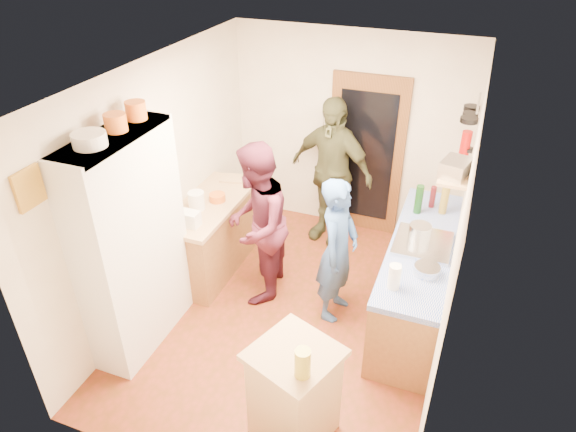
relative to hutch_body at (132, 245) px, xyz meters
The scene contains 44 objects.
floor 1.89m from the hutch_body, 31.61° to the left, with size 3.00×4.00×0.02m, color maroon.
ceiling 2.15m from the hutch_body, 31.61° to the left, with size 3.00×4.00×0.02m, color silver.
wall_back 3.10m from the hutch_body, 65.17° to the left, with size 3.00×0.02×2.60m, color silver.
wall_front 1.79m from the hutch_body, 42.95° to the right, with size 3.00×0.02×2.60m, color silver.
wall_left 0.85m from the hutch_body, 104.71° to the left, with size 0.02×4.00×2.60m, color silver.
wall_right 2.93m from the hutch_body, 15.89° to the left, with size 0.02×4.00×2.60m, color silver.
door_frame 3.17m from the hutch_body, 60.77° to the left, with size 0.95×0.06×2.10m, color brown.
door_glass 3.14m from the hutch_body, 60.46° to the left, with size 0.70×0.02×1.70m, color black.
hutch_body is the anchor object (origin of this frame).
hutch_top_shelf 1.08m from the hutch_body, ahead, with size 0.40×1.14×0.04m, color silver.
plate_stack 1.18m from the hutch_body, 90.00° to the right, with size 0.26×0.26×0.11m, color white.
orange_pot_a 1.18m from the hutch_body, 90.00° to the left, with size 0.19×0.19×0.15m, color orange.
orange_pot_b 1.24m from the hutch_body, 90.00° to the left, with size 0.18×0.18×0.16m, color orange.
left_counter_base 1.42m from the hutch_body, 85.43° to the left, with size 0.60×1.40×0.85m, color olive.
left_counter_top 1.27m from the hutch_body, 85.43° to the left, with size 0.64×1.44×0.05m, color tan.
toaster 0.78m from the hutch_body, 78.74° to the left, with size 0.22×0.15×0.16m, color white.
kettle 1.09m from the hutch_body, 87.37° to the left, with size 0.18×0.18×0.20m, color white.
orange_bowl 1.35m from the hutch_body, 82.26° to the left, with size 0.18×0.18×0.08m, color orange.
chopping_board 1.87m from the hutch_body, 86.30° to the left, with size 0.30×0.22×0.03m, color tan.
right_counter_base 2.90m from the hutch_body, 27.47° to the left, with size 0.60×2.20×0.84m, color olive.
right_counter_top 2.83m from the hutch_body, 27.47° to the left, with size 0.62×2.22×0.06m, color #072BB4.
hob 2.81m from the hutch_body, 26.74° to the left, with size 0.55×0.58×0.04m, color silver.
pot_on_hob 2.79m from the hutch_body, 28.45° to the left, with size 0.22×0.22×0.14m, color silver.
bottle_a 3.00m from the hutch_body, 38.53° to the left, with size 0.08×0.08×0.33m, color #143F14.
bottle_b 3.22m from the hutch_body, 39.60° to the left, with size 0.06×0.06×0.25m, color #591419.
bottle_c 3.27m from the hutch_body, 36.95° to the left, with size 0.08×0.08×0.34m, color olive.
paper_towel 2.40m from the hutch_body, 12.08° to the left, with size 0.11×0.11×0.24m, color white.
mixing_bowl 2.72m from the hutch_body, 17.06° to the left, with size 0.24×0.24×0.09m, color silver.
island_base 2.00m from the hutch_body, 16.65° to the right, with size 0.55×0.55×0.86m, color tan.
island_top 1.89m from the hutch_body, 16.65° to the right, with size 0.62×0.62×0.05m, color tan.
cutting_board 1.85m from the hutch_body, 14.99° to the right, with size 0.35×0.28×0.02m, color white.
oil_jar 2.06m from the hutch_body, 20.35° to the right, with size 0.12×0.12×0.24m, color #AD9E2D.
pan_rail 3.73m from the hutch_body, 40.11° to the left, with size 0.02×0.02×0.65m, color silver.
pan_hang_a 3.55m from the hutch_body, 38.53° to the left, with size 0.18×0.18×0.05m, color black.
pan_hang_b 3.67m from the hutch_body, 41.04° to the left, with size 0.16×0.16×0.05m, color black.
pan_hang_c 3.80m from the hutch_body, 43.36° to the left, with size 0.17×0.17×0.05m, color black.
wall_shelf 3.01m from the hutch_body, 25.09° to the left, with size 0.26×0.42×0.03m, color tan.
radio 3.03m from the hutch_body, 25.09° to the left, with size 0.22×0.30×0.15m, color silver.
ext_bracket 3.75m from the hutch_body, 42.07° to the left, with size 0.06×0.10×0.04m, color black.
fire_extinguisher 3.71m from the hutch_body, 42.69° to the left, with size 0.11×0.11×0.32m, color red.
picture_frame 1.22m from the hutch_body, 103.50° to the right, with size 0.03×0.25×0.30m, color gold.
person_hob 2.01m from the hutch_body, 29.49° to the left, with size 0.58×0.38×1.60m, color #33569B.
person_left 1.35m from the hutch_body, 51.73° to the left, with size 0.88×0.69×1.82m, color #4B192A.
person_back 2.67m from the hutch_body, 62.71° to the left, with size 1.12×0.47×1.92m, color #404127.
Camera 1 is at (1.43, -3.93, 3.84)m, focal length 32.00 mm.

